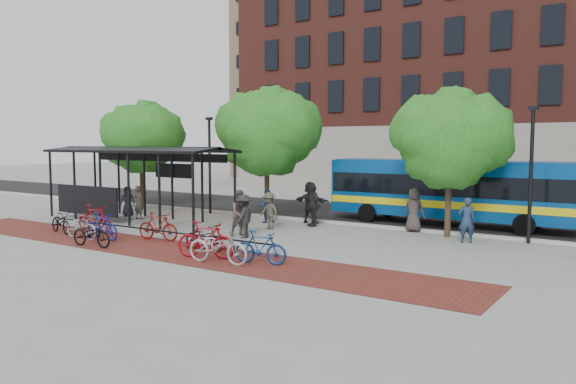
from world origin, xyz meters
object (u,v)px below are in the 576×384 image
Objects in this scene: bike_9 at (206,240)px; pedestrian_6 at (414,210)px; bike_2 at (81,226)px; bike_4 at (92,234)px; pedestrian_2 at (266,206)px; pedestrian_4 at (313,205)px; bike_1 at (95,218)px; tree_b at (269,129)px; pedestrian_5 at (310,202)px; pedestrian_9 at (244,216)px; bus at (449,188)px; bike_5 at (158,226)px; bike_11 at (260,248)px; lamp_post_left at (210,162)px; pedestrian_7 at (467,220)px; lamp_post_right at (531,170)px; pedestrian_8 at (241,213)px; pedestrian_0 at (128,201)px; bike_3 at (102,226)px; bike_0 at (61,222)px; bike_8 at (204,238)px; tree_c at (452,136)px; tree_a at (143,135)px; bus_shelter at (135,159)px; pedestrian_3 at (269,211)px; bike_10 at (218,246)px; pedestrian_1 at (139,203)px.

pedestrian_6 is (3.51, 9.11, 0.32)m from bike_9.
bike_4 is (1.81, -0.87, -0.02)m from bike_2.
pedestrian_4 is at bearing 142.18° from pedestrian_2.
pedestrian_2 is 0.85× the size of pedestrian_6.
tree_b is at bearing -35.52° from bike_1.
pedestrian_5 reaches higher than pedestrian_9.
bus is 6.01× the size of bike_5.
bike_11 is 4.93m from pedestrian_9.
lamp_post_left is 14.21m from pedestrian_7.
lamp_post_right reaches higher than pedestrian_5.
pedestrian_8 is (1.93, -4.59, -3.52)m from tree_b.
pedestrian_0 is at bearing -24.41° from pedestrian_7.
pedestrian_2 is at bearing -23.36° from pedestrian_0.
bike_3 is at bearing 162.43° from pedestrian_8.
bike_9 is (8.53, -0.42, 0.15)m from bike_0.
pedestrian_9 is (6.22, 2.35, 0.30)m from bike_1.
bike_0 is 0.91× the size of bike_2.
bike_8 is at bearing 62.61° from pedestrian_6.
bike_0 is 7.85m from pedestrian_9.
lamp_post_right is at bearing 141.85° from pedestrian_2.
bike_1 is at bearing -150.84° from tree_c.
lamp_post_right is at bearing 35.78° from pedestrian_4.
pedestrian_6 is (7.35, 7.64, 0.38)m from bike_5.
tree_a is 5.14m from lamp_post_left.
pedestrian_2 is at bearing -174.06° from tree_c.
pedestrian_5 reaches higher than pedestrian_8.
bike_0 is (0.47, -4.42, -2.54)m from bus_shelter.
tree_b is at bearing 21.55° from bike_11.
pedestrian_7 reaches higher than bike_3.
bike_5 is at bearing -99.56° from pedestrian_3.
pedestrian_4 reaches higher than pedestrian_3.
bike_2 is 8.43m from pedestrian_2.
tree_a is 16.78m from bike_10.
bike_9 is at bearing -48.55° from lamp_post_left.
tree_c is 3.20m from lamp_post_right.
bike_5 reaches higher than bike_3.
pedestrian_4 is (5.76, 7.98, 0.45)m from bike_2.
bike_2 is 2.01m from bike_4.
pedestrian_6 is at bearing -41.73° from bike_0.
tree_c reaches higher than pedestrian_5.
pedestrian_7 is at bearing -42.52° from bike_11.
bike_9 is 1.21× the size of pedestrian_1.
bike_2 is at bearing -150.18° from bike_1.
bike_2 is 1.24× the size of pedestrian_0.
bus is at bearing 10.71° from tree_a.
bike_11 is (10.99, -4.52, -2.48)m from bus_shelter.
bike_11 reaches higher than bike_2.
bike_11 is (9.68, -1.15, -0.05)m from bike_1.
bike_3 is (0.92, 0.25, 0.03)m from bike_2.
pedestrian_1 is (-10.03, 5.56, 0.27)m from bike_10.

